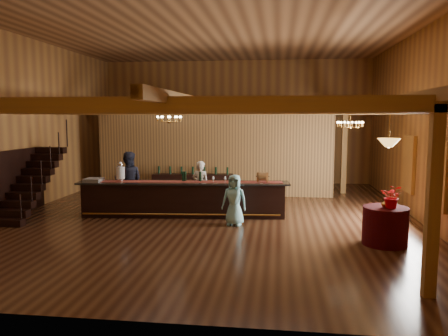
# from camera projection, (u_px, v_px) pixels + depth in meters

# --- Properties ---
(floor) EXTENTS (14.00, 14.00, 0.00)m
(floor) POSITION_uv_depth(u_px,v_px,m) (213.00, 215.00, 13.31)
(floor) COLOR #4D2E1A
(floor) RESTS_ON ground
(ceiling) EXTENTS (14.00, 14.00, 0.00)m
(ceiling) POSITION_uv_depth(u_px,v_px,m) (212.00, 30.00, 12.66)
(ceiling) COLOR #9E6E42
(ceiling) RESTS_ON wall_back
(wall_back) EXTENTS (12.00, 0.10, 5.50)m
(wall_back) POSITION_uv_depth(u_px,v_px,m) (236.00, 122.00, 19.88)
(wall_back) COLOR olive
(wall_back) RESTS_ON floor
(wall_front) EXTENTS (12.00, 0.10, 5.50)m
(wall_front) POSITION_uv_depth(u_px,v_px,m) (136.00, 134.00, 6.09)
(wall_front) COLOR olive
(wall_front) RESTS_ON floor
(wall_left) EXTENTS (0.10, 14.00, 5.50)m
(wall_left) POSITION_uv_depth(u_px,v_px,m) (24.00, 124.00, 13.73)
(wall_left) COLOR olive
(wall_left) RESTS_ON floor
(wall_right) EXTENTS (0.10, 14.00, 5.50)m
(wall_right) POSITION_uv_depth(u_px,v_px,m) (424.00, 125.00, 12.23)
(wall_right) COLOR olive
(wall_right) RESTS_ON floor
(beam_grid) EXTENTS (11.90, 13.90, 0.39)m
(beam_grid) POSITION_uv_depth(u_px,v_px,m) (215.00, 109.00, 13.42)
(beam_grid) COLOR #A6732F
(beam_grid) RESTS_ON wall_left
(support_posts) EXTENTS (9.20, 10.20, 3.20)m
(support_posts) POSITION_uv_depth(u_px,v_px,m) (210.00, 165.00, 12.63)
(support_posts) COLOR #A6732F
(support_posts) RESTS_ON floor
(partition_wall) EXTENTS (9.00, 0.18, 3.10)m
(partition_wall) POSITION_uv_depth(u_px,v_px,m) (213.00, 155.00, 16.63)
(partition_wall) COLOR olive
(partition_wall) RESTS_ON floor
(window_right_front) EXTENTS (0.12, 1.05, 1.75)m
(window_right_front) POSITION_uv_depth(u_px,v_px,m) (440.00, 175.00, 10.81)
(window_right_front) COLOR white
(window_right_front) RESTS_ON wall_right
(window_right_back) EXTENTS (0.12, 1.05, 1.75)m
(window_right_back) POSITION_uv_depth(u_px,v_px,m) (409.00, 164.00, 13.37)
(window_right_back) COLOR white
(window_right_back) RESTS_ON wall_right
(staircase) EXTENTS (1.00, 2.80, 2.00)m
(staircase) POSITION_uv_depth(u_px,v_px,m) (30.00, 183.00, 13.14)
(staircase) COLOR black
(staircase) RESTS_ON floor
(backroom_boxes) EXTENTS (4.10, 0.60, 1.10)m
(backroom_boxes) POSITION_uv_depth(u_px,v_px,m) (225.00, 174.00, 18.70)
(backroom_boxes) COLOR black
(backroom_boxes) RESTS_ON floor
(tasting_bar) EXTENTS (6.36, 1.36, 1.07)m
(tasting_bar) POSITION_uv_depth(u_px,v_px,m) (184.00, 199.00, 13.11)
(tasting_bar) COLOR black
(tasting_bar) RESTS_ON floor
(beverage_dispenser) EXTENTS (0.26, 0.26, 0.60)m
(beverage_dispenser) POSITION_uv_depth(u_px,v_px,m) (120.00, 172.00, 13.13)
(beverage_dispenser) COLOR silver
(beverage_dispenser) RESTS_ON tasting_bar
(glass_rack_tray) EXTENTS (0.50, 0.50, 0.10)m
(glass_rack_tray) POSITION_uv_depth(u_px,v_px,m) (94.00, 180.00, 13.09)
(glass_rack_tray) COLOR gray
(glass_rack_tray) RESTS_ON tasting_bar
(raffle_drum) EXTENTS (0.34, 0.24, 0.30)m
(raffle_drum) POSITION_uv_depth(u_px,v_px,m) (263.00, 177.00, 12.90)
(raffle_drum) COLOR olive
(raffle_drum) RESTS_ON tasting_bar
(bar_bottle_0) EXTENTS (0.07, 0.07, 0.30)m
(bar_bottle_0) POSITION_uv_depth(u_px,v_px,m) (183.00, 176.00, 13.15)
(bar_bottle_0) COLOR black
(bar_bottle_0) RESTS_ON tasting_bar
(bar_bottle_1) EXTENTS (0.07, 0.07, 0.30)m
(bar_bottle_1) POSITION_uv_depth(u_px,v_px,m) (185.00, 176.00, 13.15)
(bar_bottle_1) COLOR black
(bar_bottle_1) RESTS_ON tasting_bar
(bar_bottle_2) EXTENTS (0.07, 0.07, 0.30)m
(bar_bottle_2) POSITION_uv_depth(u_px,v_px,m) (200.00, 176.00, 13.13)
(bar_bottle_2) COLOR black
(bar_bottle_2) RESTS_ON tasting_bar
(backbar_shelf) EXTENTS (3.05, 0.77, 0.85)m
(backbar_shelf) POSITION_uv_depth(u_px,v_px,m) (193.00, 185.00, 16.41)
(backbar_shelf) COLOR black
(backbar_shelf) RESTS_ON floor
(round_table) EXTENTS (1.04, 1.04, 0.90)m
(round_table) POSITION_uv_depth(u_px,v_px,m) (385.00, 226.00, 10.23)
(round_table) COLOR #3C0402
(round_table) RESTS_ON floor
(chandelier_left) EXTENTS (0.80, 0.80, 0.43)m
(chandelier_left) POSITION_uv_depth(u_px,v_px,m) (169.00, 119.00, 13.96)
(chandelier_left) COLOR #B78032
(chandelier_left) RESTS_ON beam_grid
(chandelier_right) EXTENTS (0.80, 0.80, 0.60)m
(chandelier_right) POSITION_uv_depth(u_px,v_px,m) (350.00, 124.00, 13.60)
(chandelier_right) COLOR #B78032
(chandelier_right) RESTS_ON beam_grid
(pendant_lamp) EXTENTS (0.52, 0.52, 0.90)m
(pendant_lamp) POSITION_uv_depth(u_px,v_px,m) (389.00, 143.00, 10.00)
(pendant_lamp) COLOR #B78032
(pendant_lamp) RESTS_ON beam_grid
(bartender) EXTENTS (0.67, 0.54, 1.61)m
(bartender) POSITION_uv_depth(u_px,v_px,m) (201.00, 186.00, 13.88)
(bartender) COLOR white
(bartender) RESTS_ON floor
(staff_second) EXTENTS (1.02, 0.85, 1.89)m
(staff_second) POSITION_uv_depth(u_px,v_px,m) (128.00, 181.00, 14.01)
(staff_second) COLOR #232537
(staff_second) RESTS_ON floor
(guest) EXTENTS (0.76, 0.56, 1.42)m
(guest) POSITION_uv_depth(u_px,v_px,m) (234.00, 200.00, 12.04)
(guest) COLOR #88D2D9
(guest) RESTS_ON floor
(floor_plant) EXTENTS (0.67, 0.55, 1.18)m
(floor_plant) POSITION_uv_depth(u_px,v_px,m) (261.00, 180.00, 16.74)
(floor_plant) COLOR #254D25
(floor_plant) RESTS_ON floor
(table_flowers) EXTENTS (0.61, 0.58, 0.55)m
(table_flowers) POSITION_uv_depth(u_px,v_px,m) (392.00, 197.00, 10.01)
(table_flowers) COLOR red
(table_flowers) RESTS_ON round_table
(table_vase) EXTENTS (0.17, 0.17, 0.29)m
(table_vase) POSITION_uv_depth(u_px,v_px,m) (385.00, 201.00, 10.12)
(table_vase) COLOR #B78032
(table_vase) RESTS_ON round_table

